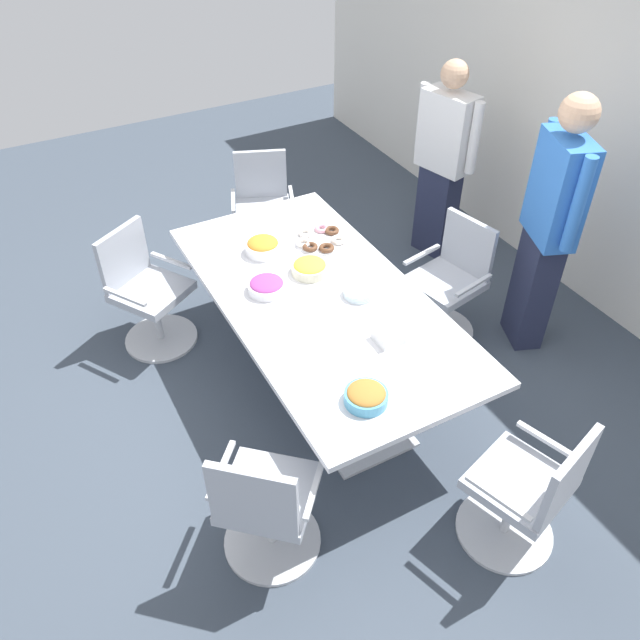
{
  "coord_description": "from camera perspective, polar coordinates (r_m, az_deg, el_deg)",
  "views": [
    {
      "loc": [
        2.84,
        -1.53,
        3.27
      ],
      "look_at": [
        0.0,
        0.0,
        0.55
      ],
      "focal_mm": 36.16,
      "sensor_mm": 36.0,
      "label": 1
    }
  ],
  "objects": [
    {
      "name": "office_chair_2",
      "position": [
        4.83,
        -15.05,
        2.13
      ],
      "size": [
        0.74,
        0.74,
        0.91
      ],
      "rotation": [
        0.0,
        0.0,
        -1.01
      ],
      "color": "silver",
      "rests_on": "ground"
    },
    {
      "name": "person_standing_0",
      "position": [
        5.54,
        10.86,
        13.73
      ],
      "size": [
        0.61,
        0.32,
        1.68
      ],
      "rotation": [
        0.0,
        0.0,
        -2.9
      ],
      "color": "#232842",
      "rests_on": "ground"
    },
    {
      "name": "conference_table",
      "position": [
        4.18,
        -0.0,
        0.79
      ],
      "size": [
        2.4,
        1.2,
        0.75
      ],
      "color": "silver",
      "rests_on": "ground"
    },
    {
      "name": "office_chair_1",
      "position": [
        5.63,
        -5.02,
        9.35
      ],
      "size": [
        0.7,
        0.7,
        0.91
      ],
      "rotation": [
        0.0,
        0.0,
        -1.95
      ],
      "color": "silver",
      "rests_on": "ground"
    },
    {
      "name": "ground_plane",
      "position": [
        4.6,
        -0.0,
        -5.29
      ],
      "size": [
        10.0,
        10.0,
        0.01
      ],
      "primitive_type": "cube",
      "color": "#3D4754"
    },
    {
      "name": "office_chair_3",
      "position": [
        3.45,
        -4.81,
        -16.23
      ],
      "size": [
        0.76,
        0.76,
        0.91
      ],
      "rotation": [
        0.0,
        0.0,
        0.85
      ],
      "color": "silver",
      "rests_on": "ground"
    },
    {
      "name": "snack_bowl_pretzels",
      "position": [
        3.4,
        4.11,
        -6.7
      ],
      "size": [
        0.23,
        0.23,
        0.1
      ],
      "color": "#4C9EC6",
      "rests_on": "conference_table"
    },
    {
      "name": "donut_platter",
      "position": [
        4.6,
        -0.01,
        7.17
      ],
      "size": [
        0.36,
        0.36,
        0.04
      ],
      "color": "white",
      "rests_on": "conference_table"
    },
    {
      "name": "snack_bowl_candy_mix",
      "position": [
        4.13,
        -4.75,
        3.05
      ],
      "size": [
        0.25,
        0.25,
        0.09
      ],
      "color": "white",
      "rests_on": "conference_table"
    },
    {
      "name": "snack_bowl_chips_orange",
      "position": [
        4.48,
        -5.08,
        6.54
      ],
      "size": [
        0.24,
        0.24,
        0.11
      ],
      "color": "white",
      "rests_on": "conference_table"
    },
    {
      "name": "plate_stack",
      "position": [
        4.09,
        3.47,
        2.44
      ],
      "size": [
        0.2,
        0.2,
        0.05
      ],
      "color": "white",
      "rests_on": "conference_table"
    },
    {
      "name": "office_chair_0",
      "position": [
        4.85,
        11.33,
        2.97
      ],
      "size": [
        0.64,
        0.64,
        0.91
      ],
      "rotation": [
        0.0,
        0.0,
        -2.94
      ],
      "color": "silver",
      "rests_on": "ground"
    },
    {
      "name": "person_standing_1",
      "position": [
        4.6,
        19.64,
        7.98
      ],
      "size": [
        0.6,
        0.36,
        1.88
      ],
      "rotation": [
        0.0,
        0.0,
        -3.51
      ],
      "color": "#232842",
      "rests_on": "ground"
    },
    {
      "name": "snack_bowl_chips_yellow",
      "position": [
        4.27,
        -0.92,
        4.69
      ],
      "size": [
        0.24,
        0.24,
        0.09
      ],
      "color": "beige",
      "rests_on": "conference_table"
    },
    {
      "name": "napkin_pile",
      "position": [
        3.77,
        6.08,
        -1.37
      ],
      "size": [
        0.15,
        0.15,
        0.08
      ],
      "primitive_type": "cube",
      "color": "white",
      "rests_on": "conference_table"
    },
    {
      "name": "back_wall",
      "position": [
        5.2,
        24.93,
        15.43
      ],
      "size": [
        8.0,
        0.1,
        2.8
      ],
      "primitive_type": "cube",
      "color": "white",
      "rests_on": "ground"
    },
    {
      "name": "office_chair_4",
      "position": [
        3.65,
        17.81,
        -14.52
      ],
      "size": [
        0.68,
        0.68,
        0.91
      ],
      "rotation": [
        0.0,
        0.0,
        -4.41
      ],
      "color": "silver",
      "rests_on": "ground"
    }
  ]
}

